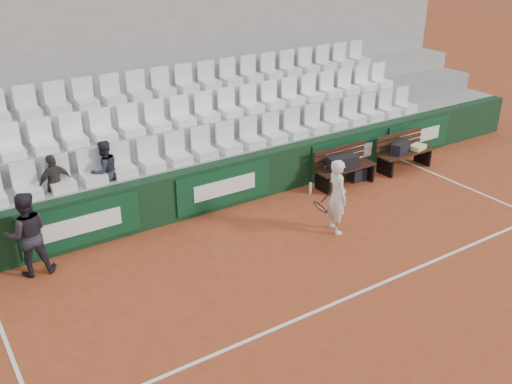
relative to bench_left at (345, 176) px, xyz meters
The scene contains 22 objects.
ground 4.37m from the bench_left, 129.01° to the right, with size 80.00×80.00×0.00m, color #9E4223.
court_baseline 4.37m from the bench_left, 129.01° to the right, with size 18.00×0.06×0.01m, color white.
back_barrier 2.76m from the bench_left, 167.29° to the left, with size 18.00×0.34×1.00m.
grandstand_tier_front 3.02m from the bench_left, 155.73° to the left, with size 18.00×0.95×1.00m, color gray.
grandstand_tier_mid 3.54m from the bench_left, 141.44° to the left, with size 18.00×0.95×1.45m, color gray.
grandstand_tier_back 4.23m from the bench_left, 131.18° to the left, with size 18.00×0.95×1.90m, color #999997.
grandstand_rear_wall 5.06m from the bench_left, 126.11° to the left, with size 18.00×0.30×4.40m, color #989896.
seat_row_front 3.14m from the bench_left, 158.84° to the left, with size 11.90×0.44×0.63m, color silver.
seat_row_mid 3.74m from the bench_left, 143.75° to the left, with size 11.90×0.44×0.63m, color white.
seat_row_back 4.50m from the bench_left, 132.81° to the left, with size 11.90×0.44×0.63m, color silver.
bench_left is the anchor object (origin of this frame).
bench_right 1.85m from the bench_left, ahead, with size 1.50×0.56×0.45m, color #331B0F.
sports_bag_left 0.40m from the bench_left, 165.01° to the right, with size 0.69×0.30×0.30m, color black.
sports_bag_right 1.75m from the bench_left, ahead, with size 0.57×0.26×0.26m, color black.
towel 2.26m from the bench_left, ahead, with size 0.40×0.29×0.11m, color beige.
sports_bag_ground 0.50m from the bench_left, ahead, with size 0.50×0.30×0.30m, color black.
water_bottle_near 0.95m from the bench_left, behind, with size 0.07×0.07×0.26m, color silver.
water_bottle_far 0.72m from the bench_left, 11.98° to the right, with size 0.07×0.07×0.25m, color silver.
tennis_player 2.29m from the bench_left, 136.06° to the right, with size 0.73×0.61×1.50m.
ball_kid 6.96m from the bench_left, behind, with size 0.74×0.57×1.52m, color black.
spectator_b 6.40m from the bench_left, 169.75° to the left, with size 0.67×0.28×1.15m, color #302C26.
spectator_c 5.50m from the bench_left, 167.93° to the left, with size 0.60×0.46×1.23m, color #1F252F.
Camera 1 is at (-5.53, -5.56, 5.46)m, focal length 40.00 mm.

